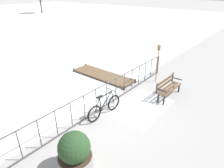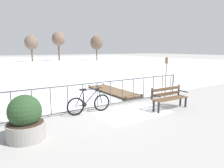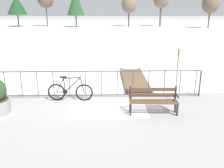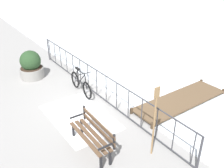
{
  "view_description": "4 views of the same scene",
  "coord_description": "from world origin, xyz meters",
  "px_view_note": "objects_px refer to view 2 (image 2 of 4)",
  "views": [
    {
      "loc": [
        -5.3,
        -4.59,
        4.48
      ],
      "look_at": [
        0.41,
        0.04,
        0.86
      ],
      "focal_mm": 31.65,
      "sensor_mm": 36.0,
      "label": 1
    },
    {
      "loc": [
        -3.79,
        -6.83,
        2.35
      ],
      "look_at": [
        0.96,
        0.39,
        0.85
      ],
      "focal_mm": 32.18,
      "sensor_mm": 36.0,
      "label": 2
    },
    {
      "loc": [
        0.77,
        -9.33,
        3.45
      ],
      "look_at": [
        1.02,
        -0.59,
        0.72
      ],
      "focal_mm": 40.31,
      "sensor_mm": 36.0,
      "label": 3
    },
    {
      "loc": [
        6.89,
        -4.19,
        4.63
      ],
      "look_at": [
        0.53,
        0.32,
        0.62
      ],
      "focal_mm": 39.77,
      "sensor_mm": 36.0,
      "label": 4
    }
  ],
  "objects_px": {
    "park_bench": "(169,96)",
    "oar_upright": "(166,76)",
    "bicycle_near_railing": "(89,104)",
    "planter_with_shrub": "(25,119)"
  },
  "relations": [
    {
      "from": "bicycle_near_railing",
      "to": "oar_upright",
      "type": "distance_m",
      "value": 4.05
    },
    {
      "from": "bicycle_near_railing",
      "to": "park_bench",
      "type": "height_order",
      "value": "bicycle_near_railing"
    },
    {
      "from": "park_bench",
      "to": "oar_upright",
      "type": "bearing_deg",
      "value": 46.66
    },
    {
      "from": "planter_with_shrub",
      "to": "park_bench",
      "type": "bearing_deg",
      "value": -1.89
    },
    {
      "from": "park_bench",
      "to": "planter_with_shrub",
      "type": "height_order",
      "value": "planter_with_shrub"
    },
    {
      "from": "park_bench",
      "to": "oar_upright",
      "type": "height_order",
      "value": "oar_upright"
    },
    {
      "from": "park_bench",
      "to": "oar_upright",
      "type": "relative_size",
      "value": 0.81
    },
    {
      "from": "bicycle_near_railing",
      "to": "planter_with_shrub",
      "type": "distance_m",
      "value": 2.61
    },
    {
      "from": "bicycle_near_railing",
      "to": "oar_upright",
      "type": "relative_size",
      "value": 0.86
    },
    {
      "from": "planter_with_shrub",
      "to": "oar_upright",
      "type": "bearing_deg",
      "value": 8.54
    }
  ]
}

